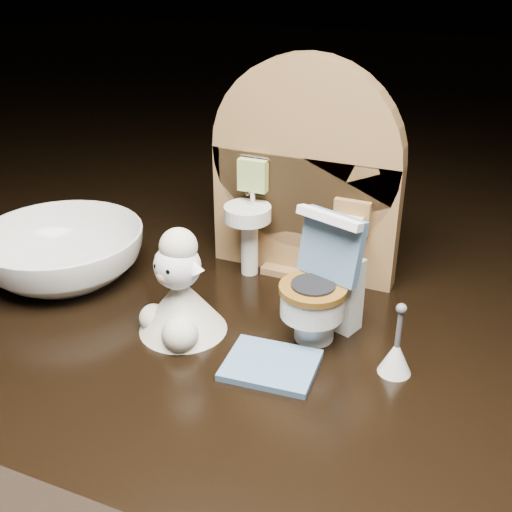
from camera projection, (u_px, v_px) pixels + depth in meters
The scene contains 6 objects.
backdrop_panel at pixel (303, 183), 0.43m from camera, with size 0.13×0.05×0.15m.
toy_toilet at pixel (323, 292), 0.38m from camera, with size 0.05×0.05×0.08m.
bath_mat at pixel (271, 365), 0.36m from camera, with size 0.05×0.04×0.00m, color slate.
toilet_brush at pixel (396, 355), 0.35m from camera, with size 0.02×0.02×0.04m.
plush_lamb at pixel (180, 297), 0.38m from camera, with size 0.05×0.05×0.07m.
ceramic_bowl at pixel (63, 254), 0.44m from camera, with size 0.11×0.11×0.04m, color white.
Camera 1 is at (0.13, -0.32, 0.22)m, focal length 45.00 mm.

